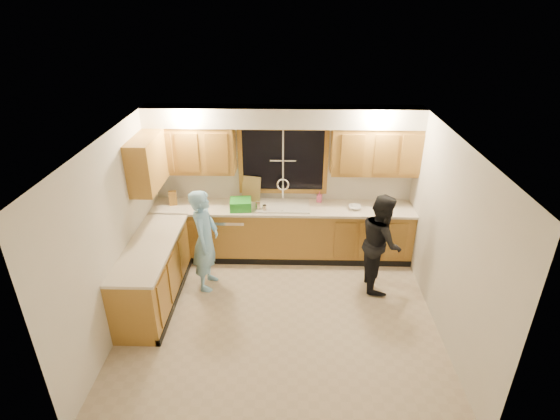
# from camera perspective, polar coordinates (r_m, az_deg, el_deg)

# --- Properties ---
(floor) EXTENTS (4.20, 4.20, 0.00)m
(floor) POSITION_cam_1_polar(r_m,az_deg,el_deg) (6.18, -0.02, -13.83)
(floor) COLOR tan
(floor) RESTS_ON ground
(ceiling) EXTENTS (4.20, 4.20, 0.00)m
(ceiling) POSITION_cam_1_polar(r_m,az_deg,el_deg) (4.95, -0.02, 8.84)
(ceiling) COLOR silver
(wall_back) EXTENTS (4.20, 0.00, 4.20)m
(wall_back) POSITION_cam_1_polar(r_m,az_deg,el_deg) (7.17, 0.39, 3.89)
(wall_back) COLOR beige
(wall_back) RESTS_ON ground
(wall_left) EXTENTS (0.00, 3.80, 3.80)m
(wall_left) POSITION_cam_1_polar(r_m,az_deg,el_deg) (5.90, -20.91, -3.24)
(wall_left) COLOR beige
(wall_left) RESTS_ON ground
(wall_right) EXTENTS (0.00, 3.80, 3.80)m
(wall_right) POSITION_cam_1_polar(r_m,az_deg,el_deg) (5.81, 21.23, -3.78)
(wall_right) COLOR beige
(wall_right) RESTS_ON ground
(base_cabinets_back) EXTENTS (4.20, 0.60, 0.88)m
(base_cabinets_back) POSITION_cam_1_polar(r_m,az_deg,el_deg) (7.25, 0.32, -2.94)
(base_cabinets_back) COLOR #AD7B32
(base_cabinets_back) RESTS_ON ground
(base_cabinets_left) EXTENTS (0.60, 1.90, 0.88)m
(base_cabinets_left) POSITION_cam_1_polar(r_m,az_deg,el_deg) (6.48, -16.20, -8.04)
(base_cabinets_left) COLOR #AD7B32
(base_cabinets_left) RESTS_ON ground
(countertop_back) EXTENTS (4.20, 0.63, 0.04)m
(countertop_back) POSITION_cam_1_polar(r_m,az_deg,el_deg) (7.02, 0.33, 0.27)
(countertop_back) COLOR beige
(countertop_back) RESTS_ON base_cabinets_back
(countertop_left) EXTENTS (0.63, 1.90, 0.04)m
(countertop_left) POSITION_cam_1_polar(r_m,az_deg,el_deg) (6.24, -16.60, -4.55)
(countertop_left) COLOR beige
(countertop_left) RESTS_ON base_cabinets_left
(upper_cabinets_left) EXTENTS (1.35, 0.33, 0.75)m
(upper_cabinets_left) POSITION_cam_1_polar(r_m,az_deg,el_deg) (6.98, -11.50, 7.77)
(upper_cabinets_left) COLOR #AD7B32
(upper_cabinets_left) RESTS_ON wall_back
(upper_cabinets_right) EXTENTS (1.35, 0.33, 0.75)m
(upper_cabinets_right) POSITION_cam_1_polar(r_m,az_deg,el_deg) (6.93, 12.34, 7.55)
(upper_cabinets_right) COLOR #AD7B32
(upper_cabinets_right) RESTS_ON wall_back
(upper_cabinets_return) EXTENTS (0.33, 0.90, 0.75)m
(upper_cabinets_return) POSITION_cam_1_polar(r_m,az_deg,el_deg) (6.56, -16.98, 5.93)
(upper_cabinets_return) COLOR #AD7B32
(upper_cabinets_return) RESTS_ON wall_left
(soffit) EXTENTS (4.20, 0.35, 0.30)m
(soffit) POSITION_cam_1_polar(r_m,az_deg,el_deg) (6.65, 0.39, 12.09)
(soffit) COLOR silver
(soffit) RESTS_ON wall_back
(window_frame) EXTENTS (1.44, 0.03, 1.14)m
(window_frame) POSITION_cam_1_polar(r_m,az_deg,el_deg) (7.03, 0.40, 6.50)
(window_frame) COLOR black
(window_frame) RESTS_ON wall_back
(sink) EXTENTS (0.86, 0.52, 0.57)m
(sink) POSITION_cam_1_polar(r_m,az_deg,el_deg) (7.06, 0.33, 0.08)
(sink) COLOR silver
(sink) RESTS_ON countertop_back
(dishwasher) EXTENTS (0.60, 0.56, 0.82)m
(dishwasher) POSITION_cam_1_polar(r_m,az_deg,el_deg) (7.32, -6.35, -3.08)
(dishwasher) COLOR silver
(dishwasher) RESTS_ON floor
(stove) EXTENTS (0.58, 0.75, 0.90)m
(stove) POSITION_cam_1_polar(r_m,az_deg,el_deg) (6.04, -17.73, -10.98)
(stove) COLOR silver
(stove) RESTS_ON floor
(man) EXTENTS (0.43, 0.61, 1.57)m
(man) POSITION_cam_1_polar(r_m,az_deg,el_deg) (6.44, -9.73, -3.90)
(man) COLOR #7BB9E9
(man) RESTS_ON floor
(woman) EXTENTS (0.58, 0.74, 1.49)m
(woman) POSITION_cam_1_polar(r_m,az_deg,el_deg) (6.55, 13.04, -4.10)
(woman) COLOR black
(woman) RESTS_ON floor
(knife_block) EXTENTS (0.14, 0.13, 0.23)m
(knife_block) POSITION_cam_1_polar(r_m,az_deg,el_deg) (7.26, -13.81, 1.52)
(knife_block) COLOR olive
(knife_block) RESTS_ON countertop_back
(cutting_board) EXTENTS (0.33, 0.18, 0.41)m
(cutting_board) POSITION_cam_1_polar(r_m,az_deg,el_deg) (7.17, -3.77, 2.78)
(cutting_board) COLOR tan
(cutting_board) RESTS_ON countertop_back
(dish_crate) EXTENTS (0.36, 0.34, 0.16)m
(dish_crate) POSITION_cam_1_polar(r_m,az_deg,el_deg) (6.95, -5.17, 0.74)
(dish_crate) COLOR green
(dish_crate) RESTS_ON countertop_back
(soap_bottle) EXTENTS (0.10, 0.10, 0.17)m
(soap_bottle) POSITION_cam_1_polar(r_m,az_deg,el_deg) (7.19, 5.17, 1.73)
(soap_bottle) COLOR #E35688
(soap_bottle) RESTS_ON countertop_back
(bowl) EXTENTS (0.22, 0.22, 0.05)m
(bowl) POSITION_cam_1_polar(r_m,az_deg,el_deg) (7.04, 9.76, 0.34)
(bowl) COLOR silver
(bowl) RESTS_ON countertop_back
(can_left) EXTENTS (0.08, 0.08, 0.13)m
(can_left) POSITION_cam_1_polar(r_m,az_deg,el_deg) (6.89, -2.88, 0.47)
(can_left) COLOR #B6A48C
(can_left) RESTS_ON countertop_back
(can_right) EXTENTS (0.07, 0.07, 0.11)m
(can_right) POSITION_cam_1_polar(r_m,az_deg,el_deg) (6.84, -2.05, 0.21)
(can_right) COLOR #B6A48C
(can_right) RESTS_ON countertop_back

